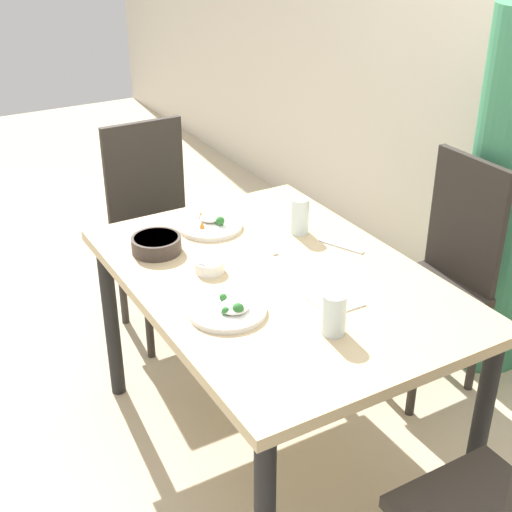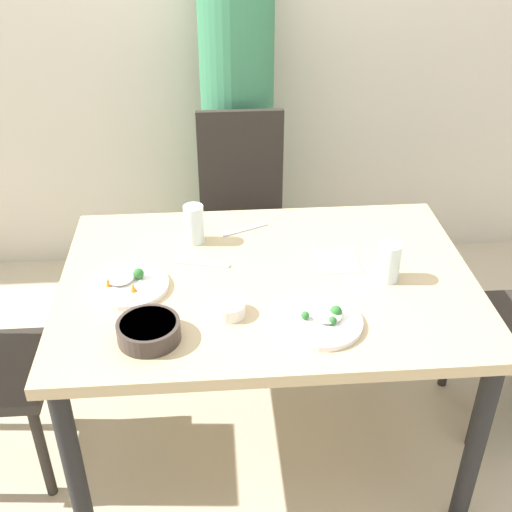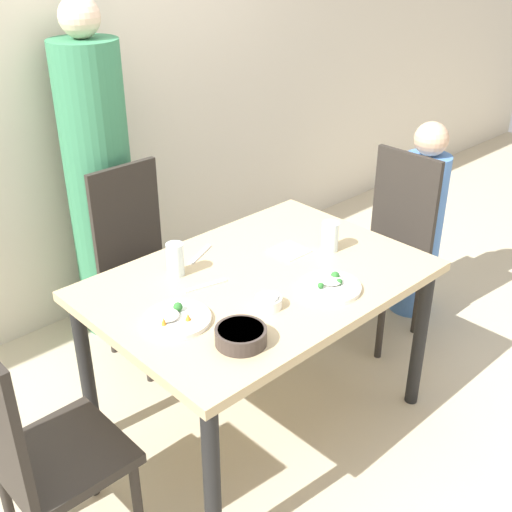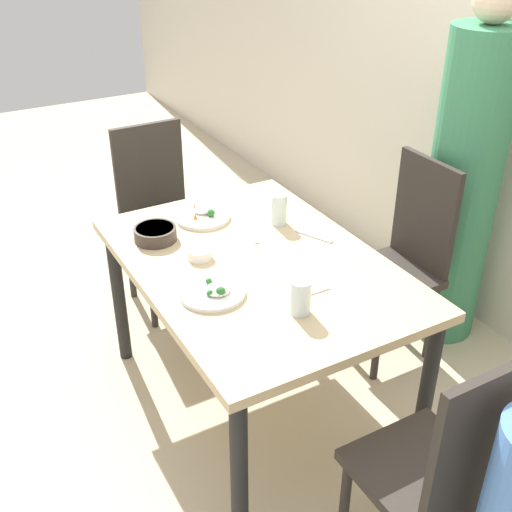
# 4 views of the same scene
# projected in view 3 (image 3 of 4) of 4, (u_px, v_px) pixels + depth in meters

# --- Properties ---
(ground_plane) EXTENTS (10.00, 10.00, 0.00)m
(ground_plane) POSITION_uv_depth(u_px,v_px,m) (259.00, 418.00, 2.95)
(ground_plane) COLOR beige
(wall_back) EXTENTS (10.00, 0.06, 2.70)m
(wall_back) POSITION_uv_depth(u_px,v_px,m) (68.00, 73.00, 3.22)
(wall_back) COLOR beige
(wall_back) RESTS_ON ground_plane
(dining_table) EXTENTS (1.34, 0.94, 0.75)m
(dining_table) POSITION_uv_depth(u_px,v_px,m) (260.00, 294.00, 2.64)
(dining_table) COLOR tan
(dining_table) RESTS_ON ground_plane
(chair_adult_spot) EXTENTS (0.40, 0.40, 0.99)m
(chair_adult_spot) POSITION_uv_depth(u_px,v_px,m) (142.00, 260.00, 3.21)
(chair_adult_spot) COLOR #2D2823
(chair_adult_spot) RESTS_ON ground_plane
(chair_child_spot) EXTENTS (0.40, 0.40, 0.99)m
(chair_child_spot) POSITION_uv_depth(u_px,v_px,m) (389.00, 243.00, 3.38)
(chair_child_spot) COLOR #2D2823
(chair_child_spot) RESTS_ON ground_plane
(chair_empty_left) EXTENTS (0.40, 0.40, 0.99)m
(chair_empty_left) POSITION_uv_depth(u_px,v_px,m) (38.00, 448.00, 2.08)
(chair_empty_left) COLOR #2D2823
(chair_empty_left) RESTS_ON ground_plane
(person_adult) EXTENTS (0.33, 0.33, 1.74)m
(person_adult) POSITION_uv_depth(u_px,v_px,m) (100.00, 189.00, 3.29)
(person_adult) COLOR #387F56
(person_adult) RESTS_ON ground_plane
(person_child) EXTENTS (0.25, 0.25, 1.12)m
(person_child) POSITION_uv_depth(u_px,v_px,m) (420.00, 227.00, 3.55)
(person_child) COLOR #5184D1
(person_child) RESTS_ON ground_plane
(bowl_curry) EXTENTS (0.18, 0.18, 0.06)m
(bowl_curry) POSITION_uv_depth(u_px,v_px,m) (241.00, 335.00, 2.18)
(bowl_curry) COLOR #3D332D
(bowl_curry) RESTS_ON dining_table
(plate_rice_adult) EXTENTS (0.25, 0.25, 0.05)m
(plate_rice_adult) POSITION_uv_depth(u_px,v_px,m) (176.00, 318.00, 2.31)
(plate_rice_adult) COLOR white
(plate_rice_adult) RESTS_ON dining_table
(plate_rice_child) EXTENTS (0.25, 0.25, 0.05)m
(plate_rice_child) POSITION_uv_depth(u_px,v_px,m) (330.00, 286.00, 2.51)
(plate_rice_child) COLOR white
(plate_rice_child) RESTS_ON dining_table
(bowl_rice_small) EXTENTS (0.10, 0.10, 0.04)m
(bowl_rice_small) POSITION_uv_depth(u_px,v_px,m) (269.00, 302.00, 2.39)
(bowl_rice_small) COLOR white
(bowl_rice_small) RESTS_ON dining_table
(glass_water_tall) EXTENTS (0.07, 0.07, 0.14)m
(glass_water_tall) POSITION_uv_depth(u_px,v_px,m) (175.00, 259.00, 2.58)
(glass_water_tall) COLOR silver
(glass_water_tall) RESTS_ON dining_table
(glass_water_short) EXTENTS (0.07, 0.07, 0.13)m
(glass_water_short) POSITION_uv_depth(u_px,v_px,m) (330.00, 236.00, 2.78)
(glass_water_short) COLOR silver
(glass_water_short) RESTS_ON dining_table
(napkin_folded) EXTENTS (0.14, 0.14, 0.01)m
(napkin_folded) POSITION_uv_depth(u_px,v_px,m) (289.00, 251.00, 2.79)
(napkin_folded) COLOR white
(napkin_folded) RESTS_ON dining_table
(fork_steel) EXTENTS (0.18, 0.06, 0.01)m
(fork_steel) POSITION_uv_depth(u_px,v_px,m) (206.00, 285.00, 2.53)
(fork_steel) COLOR silver
(fork_steel) RESTS_ON dining_table
(spoon_steel) EXTENTS (0.17, 0.09, 0.01)m
(spoon_steel) POSITION_uv_depth(u_px,v_px,m) (200.00, 254.00, 2.77)
(spoon_steel) COLOR silver
(spoon_steel) RESTS_ON dining_table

